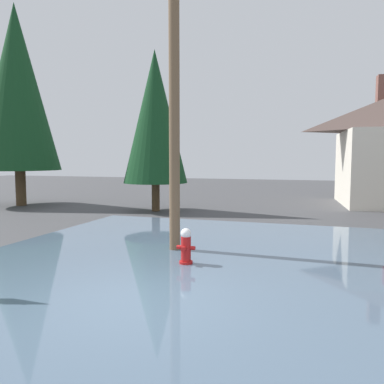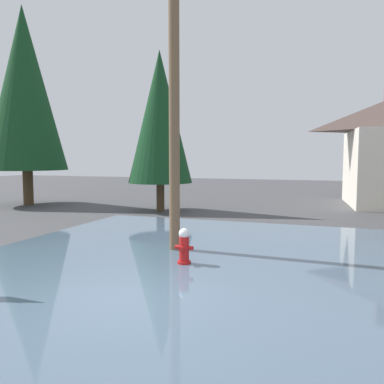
{
  "view_description": "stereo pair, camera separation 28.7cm",
  "coord_description": "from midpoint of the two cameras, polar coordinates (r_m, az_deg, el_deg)",
  "views": [
    {
      "loc": [
        2.85,
        -5.73,
        2.46
      ],
      "look_at": [
        -0.25,
        3.99,
        1.57
      ],
      "focal_mm": 35.97,
      "sensor_mm": 36.0,
      "label": 1
    },
    {
      "loc": [
        3.12,
        -5.64,
        2.46
      ],
      "look_at": [
        -0.25,
        3.99,
        1.57
      ],
      "focal_mm": 35.97,
      "sensor_mm": 36.0,
      "label": 2
    }
  ],
  "objects": [
    {
      "name": "flood_puddle",
      "position": [
        8.63,
        -3.63,
        -11.42
      ],
      "size": [
        10.54,
        13.36,
        0.05
      ],
      "primitive_type": "cube",
      "color": "#4C6075",
      "rests_on": "ground"
    },
    {
      "name": "ground_plane",
      "position": [
        6.89,
        -9.77,
        -16.45
      ],
      "size": [
        80.0,
        80.0,
        0.1
      ],
      "primitive_type": "cube",
      "color": "#424244"
    },
    {
      "name": "utility_pole",
      "position": [
        10.33,
        -3.49,
        16.83
      ],
      "size": [
        1.6,
        0.28,
        8.81
      ],
      "color": "brown",
      "rests_on": "ground"
    },
    {
      "name": "pine_tree_tall_left",
      "position": [
        22.39,
        -24.87,
        13.84
      ],
      "size": [
        4.14,
        4.14,
        10.34
      ],
      "color": "#4C3823",
      "rests_on": "ground"
    },
    {
      "name": "fire_hydrant",
      "position": [
        8.92,
        -1.84,
        -8.19
      ],
      "size": [
        0.44,
        0.37,
        0.87
      ],
      "color": "red",
      "rests_on": "ground"
    },
    {
      "name": "pine_tree_mid_left",
      "position": [
        18.11,
        -5.96,
        11.0
      ],
      "size": [
        2.97,
        2.97,
        7.42
      ],
      "color": "#4C3823",
      "rests_on": "ground"
    }
  ]
}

